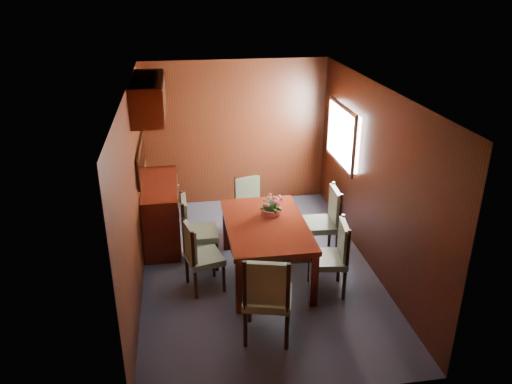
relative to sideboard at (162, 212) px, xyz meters
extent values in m
plane|color=#333746|center=(1.25, -1.00, -0.45)|extent=(4.50, 4.50, 0.00)
cube|color=black|center=(-0.25, -1.00, 0.75)|extent=(0.02, 4.50, 2.40)
cube|color=black|center=(2.75, -1.00, 0.75)|extent=(0.02, 4.50, 2.40)
cube|color=black|center=(1.25, 1.25, 0.75)|extent=(3.00, 0.02, 2.40)
cube|color=black|center=(1.25, -3.25, 0.75)|extent=(3.00, 0.02, 2.40)
cube|color=black|center=(1.25, -1.00, 1.95)|extent=(3.00, 4.50, 0.02)
cube|color=white|center=(2.73, 0.10, 1.00)|extent=(0.14, 1.10, 0.80)
cube|color=#B2B2B7|center=(2.66, 0.10, 1.00)|extent=(0.04, 1.20, 0.90)
cube|color=black|center=(-0.22, 0.00, 0.83)|extent=(0.03, 1.36, 0.41)
cube|color=silver|center=(-0.20, 0.00, 0.83)|extent=(0.01, 1.30, 0.35)
cube|color=#340D06|center=(-0.05, 0.00, 1.68)|extent=(0.40, 1.40, 0.50)
cube|color=#340D06|center=(0.00, 0.00, 0.00)|extent=(0.48, 1.40, 0.90)
cube|color=#340D06|center=(0.89, -1.90, -0.10)|extent=(0.09, 0.09, 0.69)
cube|color=#340D06|center=(1.76, -1.89, -0.10)|extent=(0.09, 0.09, 0.69)
cube|color=#340D06|center=(0.89, -0.43, -0.10)|extent=(0.09, 0.09, 0.69)
cube|color=#340D06|center=(1.76, -0.42, -0.10)|extent=(0.09, 0.09, 0.69)
cube|color=black|center=(1.33, -1.16, 0.19)|extent=(0.88, 1.48, 0.10)
cube|color=#340D06|center=(1.33, -1.16, 0.27)|extent=(1.00, 1.60, 0.06)
cylinder|color=black|center=(0.32, -1.19, -0.27)|extent=(0.04, 0.04, 0.37)
cylinder|color=black|center=(0.41, -1.56, -0.27)|extent=(0.04, 0.04, 0.37)
cylinder|color=black|center=(0.66, -1.11, -0.27)|extent=(0.04, 0.04, 0.37)
cylinder|color=black|center=(0.75, -1.47, -0.27)|extent=(0.04, 0.04, 0.37)
cube|color=slate|center=(0.53, -1.33, -0.03)|extent=(0.51, 0.52, 0.08)
cylinder|color=black|center=(0.31, -1.20, 0.22)|extent=(0.04, 0.04, 0.49)
cylinder|color=black|center=(0.40, -1.56, 0.22)|extent=(0.04, 0.04, 0.49)
cube|color=slate|center=(0.37, -1.37, 0.24)|extent=(0.15, 0.40, 0.41)
cylinder|color=black|center=(0.31, -0.56, -0.25)|extent=(0.05, 0.05, 0.40)
cylinder|color=black|center=(0.32, -0.97, -0.25)|extent=(0.05, 0.05, 0.40)
cylinder|color=black|center=(0.71, -0.56, -0.25)|extent=(0.05, 0.05, 0.40)
cylinder|color=black|center=(0.71, -0.97, -0.25)|extent=(0.05, 0.05, 0.40)
cube|color=slate|center=(0.51, -0.76, 0.01)|extent=(0.46, 0.48, 0.08)
cylinder|color=black|center=(0.30, -0.56, 0.28)|extent=(0.05, 0.05, 0.54)
cylinder|color=black|center=(0.31, -0.97, 0.28)|extent=(0.05, 0.05, 0.54)
cube|color=slate|center=(0.33, -0.77, 0.30)|extent=(0.07, 0.43, 0.45)
cylinder|color=black|center=(2.16, -1.85, -0.26)|extent=(0.04, 0.04, 0.38)
cylinder|color=black|center=(2.21, -1.46, -0.26)|extent=(0.04, 0.04, 0.38)
cylinder|color=black|center=(1.79, -1.80, -0.26)|extent=(0.04, 0.04, 0.38)
cylinder|color=black|center=(1.85, -1.41, -0.26)|extent=(0.04, 0.04, 0.38)
cube|color=slate|center=(2.00, -1.63, -0.01)|extent=(0.49, 0.50, 0.08)
cylinder|color=black|center=(2.17, -1.85, 0.24)|extent=(0.04, 0.04, 0.51)
cylinder|color=black|center=(2.22, -1.46, 0.24)|extent=(0.04, 0.04, 0.51)
cube|color=slate|center=(2.18, -1.65, 0.26)|extent=(0.11, 0.41, 0.43)
cylinder|color=black|center=(2.34, -0.99, -0.25)|extent=(0.05, 0.05, 0.40)
cylinder|color=black|center=(2.36, -0.57, -0.25)|extent=(0.05, 0.05, 0.40)
cylinder|color=black|center=(1.95, -0.96, -0.25)|extent=(0.05, 0.05, 0.40)
cylinder|color=black|center=(1.97, -0.55, -0.25)|extent=(0.05, 0.05, 0.40)
cube|color=slate|center=(2.16, -0.77, 0.01)|extent=(0.48, 0.50, 0.08)
cylinder|color=black|center=(2.35, -0.99, 0.28)|extent=(0.05, 0.05, 0.54)
cylinder|color=black|center=(2.37, -0.57, 0.28)|extent=(0.05, 0.05, 0.54)
cube|color=slate|center=(2.34, -0.78, 0.30)|extent=(0.08, 0.44, 0.45)
cylinder|color=black|center=(0.88, -2.49, -0.24)|extent=(0.05, 0.05, 0.42)
cylinder|color=black|center=(1.30, -2.60, -0.24)|extent=(0.05, 0.05, 0.42)
cylinder|color=black|center=(0.98, -2.09, -0.24)|extent=(0.05, 0.05, 0.42)
cylinder|color=black|center=(1.40, -2.20, -0.24)|extent=(0.05, 0.05, 0.42)
cube|color=slate|center=(1.14, -2.34, 0.04)|extent=(0.60, 0.59, 0.09)
cylinder|color=black|center=(0.88, -2.50, 0.32)|extent=(0.05, 0.05, 0.56)
cylinder|color=black|center=(1.29, -2.61, 0.32)|extent=(0.05, 0.05, 0.56)
cube|color=slate|center=(1.09, -2.53, 0.34)|extent=(0.46, 0.18, 0.48)
cylinder|color=black|center=(1.44, 0.13, -0.27)|extent=(0.04, 0.04, 0.36)
cylinder|color=black|center=(1.08, 0.02, -0.27)|extent=(0.04, 0.04, 0.36)
cylinder|color=black|center=(1.55, -0.20, -0.27)|extent=(0.04, 0.04, 0.36)
cylinder|color=black|center=(1.19, -0.32, -0.27)|extent=(0.04, 0.04, 0.36)
cube|color=slate|center=(1.32, -0.09, -0.03)|extent=(0.53, 0.52, 0.07)
cylinder|color=black|center=(1.44, 0.14, 0.21)|extent=(0.04, 0.04, 0.49)
cylinder|color=black|center=(1.08, 0.03, 0.21)|extent=(0.04, 0.04, 0.49)
cube|color=slate|center=(1.26, 0.07, 0.23)|extent=(0.39, 0.17, 0.41)
cylinder|color=#AF4635|center=(1.44, -0.92, 0.34)|extent=(0.26, 0.26, 0.08)
sphere|color=#23511B|center=(1.44, -0.92, 0.40)|extent=(0.20, 0.20, 0.20)
camera|label=1|loc=(0.33, -6.64, 3.15)|focal=35.00mm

